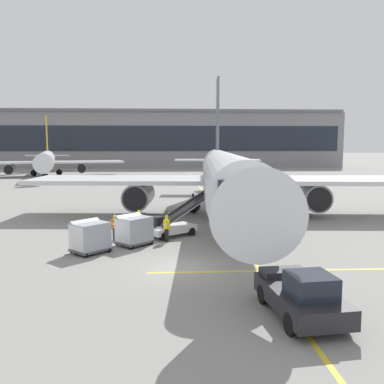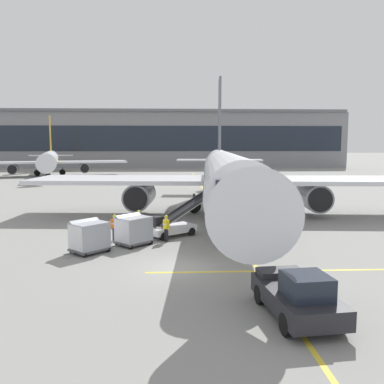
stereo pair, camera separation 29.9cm
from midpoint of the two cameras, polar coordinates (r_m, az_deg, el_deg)
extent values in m
plane|color=gray|center=(21.29, -2.01, -10.49)|extent=(600.00, 600.00, 0.00)
cylinder|color=silver|center=(35.80, 4.42, 2.47)|extent=(6.53, 34.72, 3.80)
cube|color=slate|center=(35.80, 4.42, 2.47)|extent=(6.45, 33.34, 0.46)
cone|color=silver|center=(16.80, 7.89, -2.24)|extent=(3.90, 4.08, 3.61)
cone|color=silver|center=(56.04, 3.32, 4.25)|extent=(3.70, 6.32, 3.23)
cube|color=silver|center=(37.33, -9.53, 1.69)|extent=(16.89, 8.18, 0.36)
cylinder|color=#93969E|center=(36.56, -7.66, -0.52)|extent=(2.71, 4.66, 2.36)
cylinder|color=black|center=(34.32, -8.26, -1.00)|extent=(2.01, 0.28, 2.00)
cube|color=silver|center=(38.24, 17.88, 1.57)|extent=(16.89, 8.18, 0.36)
cylinder|color=#93969E|center=(37.36, 16.17, -0.58)|extent=(2.71, 4.66, 2.36)
cylinder|color=black|center=(35.16, 17.12, -1.04)|extent=(2.01, 0.28, 2.00)
cube|color=slate|center=(54.58, 3.42, 10.12)|extent=(0.61, 4.15, 10.36)
cube|color=silver|center=(54.21, 3.39, 4.47)|extent=(11.33, 3.64, 0.20)
cube|color=#1E2633|center=(19.36, 7.03, 0.64)|extent=(2.79, 1.92, 0.84)
cylinder|color=#47474C|center=(25.87, 5.60, -4.63)|extent=(0.22, 0.22, 1.11)
sphere|color=black|center=(25.98, 5.58, -5.82)|extent=(1.36, 1.36, 1.36)
cylinder|color=#47474C|center=(37.73, -0.08, -1.05)|extent=(0.22, 0.22, 1.11)
sphere|color=black|center=(37.81, -0.08, -1.88)|extent=(1.36, 1.36, 1.36)
cylinder|color=#47474C|center=(38.02, 8.55, -1.07)|extent=(0.22, 0.22, 1.11)
sphere|color=black|center=(38.10, 8.53, -1.89)|extent=(1.36, 1.36, 1.36)
cube|color=silver|center=(28.23, -3.20, -5.18)|extent=(3.68, 3.33, 0.44)
cube|color=black|center=(27.86, -5.19, -4.15)|extent=(0.82, 0.81, 0.70)
cylinder|color=#333338|center=(28.24, -4.07, -3.89)|extent=(0.08, 0.08, 0.80)
cube|color=silver|center=(28.74, -1.29, -2.48)|extent=(4.42, 3.65, 2.15)
cube|color=black|center=(28.73, -1.29, -2.31)|extent=(4.22, 3.46, 2.00)
cube|color=#333338|center=(28.39, -0.73, -2.35)|extent=(3.86, 2.95, 2.18)
cube|color=#333338|center=(29.06, -1.84, -2.14)|extent=(3.86, 2.95, 2.18)
cylinder|color=black|center=(28.44, -0.38, -5.53)|extent=(0.57, 0.50, 0.56)
cylinder|color=black|center=(29.56, -2.22, -5.07)|extent=(0.57, 0.50, 0.56)
cylinder|color=black|center=(27.01, -4.27, -6.20)|extent=(0.57, 0.50, 0.56)
cylinder|color=black|center=(28.18, -6.05, -5.68)|extent=(0.57, 0.50, 0.56)
cube|color=#515156|center=(26.08, -8.35, -6.88)|extent=(2.54, 2.55, 0.12)
cylinder|color=#4C4C51|center=(25.25, -10.70, -7.39)|extent=(0.54, 0.55, 0.07)
cube|color=#9EA3AD|center=(25.90, -8.38, -5.13)|extent=(2.40, 2.41, 1.50)
cube|color=#9EA3AD|center=(26.11, -8.99, -3.88)|extent=(1.88, 1.90, 0.74)
cube|color=silver|center=(25.30, -10.05, -5.44)|extent=(1.05, 1.03, 1.38)
sphere|color=black|center=(26.11, -10.67, -7.04)|extent=(0.30, 0.30, 0.30)
sphere|color=black|center=(25.08, -8.74, -7.56)|extent=(0.30, 0.30, 0.30)
sphere|color=black|center=(27.10, -7.99, -6.49)|extent=(0.30, 0.30, 0.30)
sphere|color=black|center=(26.11, -6.03, -6.96)|extent=(0.30, 0.30, 0.30)
cube|color=#515156|center=(24.76, -14.28, -7.74)|extent=(2.54, 2.55, 0.12)
cylinder|color=#4C4C51|center=(24.05, -16.96, -8.27)|extent=(0.54, 0.55, 0.07)
cube|color=#9EA3AD|center=(24.57, -14.33, -5.91)|extent=(2.40, 2.41, 1.50)
cube|color=#9EA3AD|center=(24.80, -14.91, -4.57)|extent=(1.88, 1.90, 0.74)
cube|color=silver|center=(24.06, -16.24, -6.23)|extent=(1.05, 1.03, 1.38)
sphere|color=black|center=(24.91, -16.70, -7.87)|extent=(0.30, 0.30, 0.30)
sphere|color=black|center=(23.80, -14.94, -8.49)|extent=(0.30, 0.30, 0.30)
sphere|color=black|center=(25.76, -13.66, -7.30)|extent=(0.30, 0.30, 0.30)
sphere|color=black|center=(24.69, -11.83, -7.86)|extent=(0.30, 0.30, 0.30)
cube|color=#232328|center=(15.89, 14.35, -14.15)|extent=(2.58, 4.61, 0.70)
cube|color=#1E2633|center=(14.98, 15.65, -12.43)|extent=(1.63, 1.69, 0.80)
cube|color=#28282D|center=(17.17, 12.13, -10.84)|extent=(1.88, 1.16, 0.24)
cylinder|color=black|center=(17.52, 15.31, -13.23)|extent=(0.36, 0.79, 0.76)
cylinder|color=black|center=(16.86, 9.43, -13.88)|extent=(0.36, 0.79, 0.76)
cylinder|color=black|center=(15.26, 19.79, -16.43)|extent=(0.36, 0.79, 0.76)
cylinder|color=black|center=(14.50, 13.09, -17.47)|extent=(0.36, 0.79, 0.76)
cylinder|color=#333847|center=(28.83, -7.68, -5.12)|extent=(0.15, 0.15, 0.86)
cylinder|color=#333847|center=(29.00, -7.72, -5.05)|extent=(0.15, 0.15, 0.86)
cube|color=yellow|center=(28.78, -7.72, -3.68)|extent=(0.30, 0.42, 0.58)
cube|color=white|center=(28.77, -7.97, -3.69)|extent=(0.07, 0.34, 0.08)
sphere|color=brown|center=(28.71, -7.73, -2.88)|extent=(0.21, 0.21, 0.21)
sphere|color=yellow|center=(28.70, -7.73, -2.74)|extent=(0.23, 0.23, 0.23)
cylinder|color=yellow|center=(28.55, -7.67, -3.86)|extent=(0.09, 0.09, 0.56)
cylinder|color=yellow|center=(29.02, -7.77, -3.69)|extent=(0.09, 0.09, 0.56)
cylinder|color=#333847|center=(26.37, -7.81, -6.22)|extent=(0.15, 0.15, 0.86)
cylinder|color=#333847|center=(26.54, -7.92, -6.14)|extent=(0.15, 0.15, 0.86)
cube|color=yellow|center=(26.31, -7.89, -4.65)|extent=(0.36, 0.44, 0.58)
cube|color=white|center=(26.28, -8.16, -4.67)|extent=(0.13, 0.32, 0.08)
sphere|color=tan|center=(26.23, -7.91, -3.77)|extent=(0.21, 0.21, 0.21)
sphere|color=yellow|center=(26.22, -7.91, -3.62)|extent=(0.23, 0.23, 0.23)
cylinder|color=yellow|center=(26.09, -7.75, -4.85)|extent=(0.09, 0.09, 0.56)
cylinder|color=yellow|center=(26.55, -8.03, -4.66)|extent=(0.09, 0.09, 0.56)
cylinder|color=black|center=(26.60, -3.75, -6.06)|extent=(0.15, 0.15, 0.86)
cylinder|color=black|center=(26.74, -3.99, -6.00)|extent=(0.15, 0.15, 0.86)
cube|color=yellow|center=(26.52, -3.89, -4.51)|extent=(0.43, 0.45, 0.58)
cube|color=white|center=(26.45, -4.10, -4.55)|extent=(0.22, 0.27, 0.08)
sphere|color=beige|center=(26.45, -3.89, -3.64)|extent=(0.21, 0.21, 0.21)
sphere|color=yellow|center=(26.43, -3.89, -3.49)|extent=(0.23, 0.23, 0.23)
cylinder|color=yellow|center=(26.35, -3.56, -4.69)|extent=(0.09, 0.09, 0.56)
cylinder|color=yellow|center=(26.72, -4.20, -4.54)|extent=(0.09, 0.09, 0.56)
cylinder|color=#333847|center=(27.29, -10.81, -5.85)|extent=(0.15, 0.15, 0.86)
cylinder|color=#333847|center=(27.36, -11.16, -5.82)|extent=(0.15, 0.15, 0.86)
cube|color=orange|center=(27.18, -11.02, -4.35)|extent=(0.43, 0.34, 0.58)
cube|color=white|center=(27.07, -11.13, -4.40)|extent=(0.33, 0.11, 0.08)
sphere|color=tan|center=(27.10, -11.04, -3.50)|extent=(0.21, 0.21, 0.21)
sphere|color=yellow|center=(27.09, -11.04, -3.35)|extent=(0.23, 0.23, 0.23)
cylinder|color=orange|center=(27.09, -10.55, -4.48)|extent=(0.09, 0.09, 0.56)
cylinder|color=orange|center=(27.28, -11.48, -4.42)|extent=(0.09, 0.09, 0.56)
cube|color=black|center=(31.32, -5.19, -4.91)|extent=(0.57, 0.57, 0.05)
cone|color=orange|center=(31.25, -5.20, -4.32)|extent=(0.46, 0.46, 0.60)
cylinder|color=white|center=(31.25, -5.20, -4.26)|extent=(0.25, 0.25, 0.07)
cube|color=black|center=(34.09, -3.64, -3.95)|extent=(0.64, 0.64, 0.05)
cone|color=orange|center=(34.03, -3.65, -3.35)|extent=(0.51, 0.51, 0.68)
cylinder|color=white|center=(34.02, -3.65, -3.29)|extent=(0.28, 0.28, 0.08)
cube|color=yellow|center=(36.21, 3.80, -3.36)|extent=(0.20, 110.00, 0.01)
cube|color=yellow|center=(21.06, 10.14, -10.77)|extent=(12.00, 0.20, 0.01)
cube|color=gray|center=(122.88, -8.83, 7.14)|extent=(120.59, 20.73, 15.19)
cube|color=#1E2633|center=(112.52, -9.35, 7.38)|extent=(116.97, 0.10, 6.84)
cube|color=slate|center=(121.17, -8.99, 10.90)|extent=(119.38, 17.62, 0.70)
cylinder|color=silver|center=(86.74, -19.79, 4.23)|extent=(11.09, 30.49, 3.26)
cube|color=gold|center=(86.74, -19.79, 4.23)|extent=(10.81, 29.31, 0.39)
cone|color=silver|center=(69.78, -20.15, 3.73)|extent=(3.83, 3.95, 3.09)
cone|color=silver|center=(104.67, -19.54, 4.71)|extent=(4.02, 5.75, 2.77)
cube|color=silver|center=(88.09, -24.94, 3.71)|extent=(15.67, 9.70, 0.36)
cylinder|color=#93969E|center=(87.41, -24.16, 2.95)|extent=(2.98, 4.38, 2.02)
cylinder|color=black|center=(85.37, -24.30, 2.87)|extent=(1.69, 0.56, 1.72)
cube|color=silver|center=(87.67, -14.56, 4.10)|extent=(15.67, 9.70, 0.36)
cylinder|color=#93969E|center=(87.04, -15.31, 3.28)|extent=(2.98, 4.38, 2.02)
cylinder|color=black|center=(85.00, -15.23, 3.21)|extent=(1.69, 0.56, 1.72)
cube|color=gold|center=(103.36, -19.66, 7.46)|extent=(1.22, 3.63, 9.21)
cube|color=silver|center=(103.10, -19.56, 4.82)|extent=(10.21, 4.94, 0.20)
cube|color=#1E2633|center=(72.04, -20.11, 4.20)|extent=(2.58, 2.01, 0.72)
cylinder|color=#47474C|center=(77.65, -19.90, 2.41)|extent=(0.22, 0.22, 1.01)
sphere|color=black|center=(77.69, -19.89, 2.04)|extent=(1.24, 1.24, 1.24)
cylinder|color=#47474C|center=(88.47, -21.29, 2.82)|extent=(0.22, 0.22, 1.01)
sphere|color=black|center=(88.50, -21.28, 2.49)|extent=(1.24, 1.24, 1.24)
cylinder|color=#47474C|center=(88.34, -18.13, 2.94)|extent=(0.22, 0.22, 1.01)
sphere|color=black|center=(88.37, -18.11, 2.61)|extent=(1.24, 1.24, 1.24)
camera|label=1|loc=(0.15, -90.30, -0.03)|focal=38.26mm
camera|label=2|loc=(0.15, 89.70, 0.03)|focal=38.26mm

